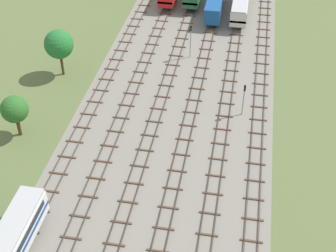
# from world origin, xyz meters

# --- Properties ---
(ground_plane) EXTENTS (480.00, 480.00, 0.00)m
(ground_plane) POSITION_xyz_m (0.00, 56.00, 0.00)
(ground_plane) COLOR #5B6B3D
(ballast_bed) EXTENTS (27.52, 176.00, 0.01)m
(ballast_bed) POSITION_xyz_m (0.00, 56.00, 0.00)
(ballast_bed) COLOR gray
(ballast_bed) RESTS_ON ground
(track_far_left) EXTENTS (2.40, 126.00, 0.29)m
(track_far_left) POSITION_xyz_m (-11.76, 57.00, 0.14)
(track_far_left) COLOR #47382D
(track_far_left) RESTS_ON ground
(track_left) EXTENTS (2.40, 126.00, 0.29)m
(track_left) POSITION_xyz_m (-7.06, 57.00, 0.14)
(track_left) COLOR #47382D
(track_left) RESTS_ON ground
(track_centre_left) EXTENTS (2.40, 126.00, 0.29)m
(track_centre_left) POSITION_xyz_m (-2.35, 57.00, 0.14)
(track_centre_left) COLOR #47382D
(track_centre_left) RESTS_ON ground
(track_centre) EXTENTS (2.40, 126.00, 0.29)m
(track_centre) POSITION_xyz_m (2.35, 57.00, 0.14)
(track_centre) COLOR #47382D
(track_centre) RESTS_ON ground
(track_centre_right) EXTENTS (2.40, 126.00, 0.29)m
(track_centre_right) POSITION_xyz_m (7.06, 57.00, 0.14)
(track_centre_right) COLOR #47382D
(track_centre_right) RESTS_ON ground
(track_right) EXTENTS (2.40, 126.00, 0.29)m
(track_right) POSITION_xyz_m (11.76, 57.00, 0.14)
(track_right) COLOR #47382D
(track_right) RESTS_ON ground
(freight_boxcar_centre_near) EXTENTS (2.87, 14.00, 3.60)m
(freight_boxcar_centre_near) POSITION_xyz_m (2.36, 78.35, 2.45)
(freight_boxcar_centre_near) COLOR #194C8C
(freight_boxcar_centre_near) RESTS_ON ground
(signal_post_nearest) EXTENTS (0.28, 0.47, 5.91)m
(signal_post_nearest) POSITION_xyz_m (-0.00, 61.50, 3.72)
(signal_post_nearest) COLOR gray
(signal_post_nearest) RESTS_ON ground
(signal_post_near) EXTENTS (0.28, 0.47, 5.10)m
(signal_post_near) POSITION_xyz_m (9.41, 47.32, 3.25)
(signal_post_near) COLOR gray
(signal_post_near) RESTS_ON ground
(lineside_tree_1) EXTENTS (4.43, 4.43, 7.53)m
(lineside_tree_1) POSITION_xyz_m (-18.87, 52.89, 5.29)
(lineside_tree_1) COLOR #4C331E
(lineside_tree_1) RESTS_ON ground
(lineside_tree_3) EXTENTS (3.60, 3.60, 5.98)m
(lineside_tree_3) POSITION_xyz_m (-19.39, 37.72, 4.14)
(lineside_tree_3) COLOR #4C331E
(lineside_tree_3) RESTS_ON ground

